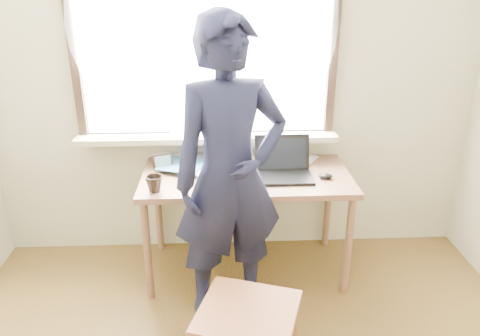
{
  "coord_description": "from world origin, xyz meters",
  "views": [
    {
      "loc": [
        -0.12,
        -1.27,
        2.0
      ],
      "look_at": [
        -0.01,
        0.95,
        1.08
      ],
      "focal_mm": 35.0,
      "sensor_mm": 36.0,
      "label": 1
    }
  ],
  "objects_px": {
    "laptop": "(283,167)",
    "mug_dark": "(154,184)",
    "mug_white": "(217,157)",
    "work_chair": "(248,322)",
    "desk": "(246,185)",
    "person": "(230,177)"
  },
  "relations": [
    {
      "from": "desk",
      "to": "mug_dark",
      "type": "bearing_deg",
      "value": -157.67
    },
    {
      "from": "desk",
      "to": "mug_dark",
      "type": "distance_m",
      "value": 0.65
    },
    {
      "from": "laptop",
      "to": "mug_dark",
      "type": "xyz_separation_m",
      "value": [
        -0.83,
        -0.21,
        -0.01
      ]
    },
    {
      "from": "laptop",
      "to": "person",
      "type": "relative_size",
      "value": 0.2
    },
    {
      "from": "desk",
      "to": "work_chair",
      "type": "relative_size",
      "value": 2.39
    },
    {
      "from": "mug_white",
      "to": "mug_dark",
      "type": "relative_size",
      "value": 1.14
    },
    {
      "from": "mug_dark",
      "to": "work_chair",
      "type": "bearing_deg",
      "value": -56.83
    },
    {
      "from": "desk",
      "to": "laptop",
      "type": "xyz_separation_m",
      "value": [
        0.24,
        -0.03,
        0.14
      ]
    },
    {
      "from": "laptop",
      "to": "person",
      "type": "distance_m",
      "value": 0.56
    },
    {
      "from": "mug_dark",
      "to": "work_chair",
      "type": "xyz_separation_m",
      "value": [
        0.53,
        -0.81,
        -0.4
      ]
    },
    {
      "from": "mug_dark",
      "to": "person",
      "type": "distance_m",
      "value": 0.52
    },
    {
      "from": "laptop",
      "to": "mug_dark",
      "type": "relative_size",
      "value": 3.42
    },
    {
      "from": "laptop",
      "to": "mug_white",
      "type": "height_order",
      "value": "laptop"
    },
    {
      "from": "laptop",
      "to": "desk",
      "type": "bearing_deg",
      "value": 173.79
    },
    {
      "from": "desk",
      "to": "work_chair",
      "type": "bearing_deg",
      "value": -93.02
    },
    {
      "from": "mug_dark",
      "to": "work_chair",
      "type": "relative_size",
      "value": 0.19
    },
    {
      "from": "person",
      "to": "mug_white",
      "type": "bearing_deg",
      "value": 80.86
    },
    {
      "from": "mug_white",
      "to": "person",
      "type": "height_order",
      "value": "person"
    },
    {
      "from": "laptop",
      "to": "mug_white",
      "type": "relative_size",
      "value": 2.99
    },
    {
      "from": "mug_white",
      "to": "work_chair",
      "type": "height_order",
      "value": "mug_white"
    },
    {
      "from": "desk",
      "to": "person",
      "type": "height_order",
      "value": "person"
    },
    {
      "from": "laptop",
      "to": "work_chair",
      "type": "xyz_separation_m",
      "value": [
        -0.3,
        -1.03,
        -0.41
      ]
    }
  ]
}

